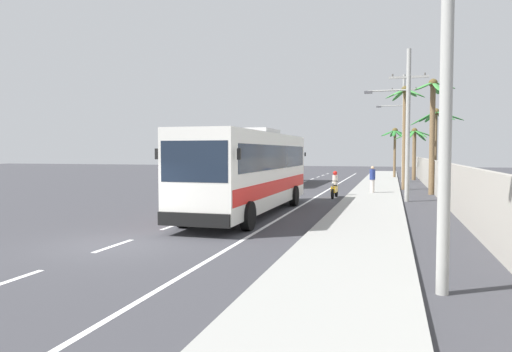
{
  "coord_description": "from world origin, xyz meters",
  "views": [
    {
      "loc": [
        7.84,
        -12.18,
        2.76
      ],
      "look_at": [
        2.06,
        7.84,
        1.7
      ],
      "focal_mm": 33.16,
      "sensor_mm": 36.0,
      "label": 1
    }
  ],
  "objects_px": {
    "utility_pole_far": "(402,125)",
    "palm_second": "(436,127)",
    "palm_third": "(395,140)",
    "coach_bus_foreground": "(250,169)",
    "utility_pole_nearest": "(443,57)",
    "palm_fourth": "(414,144)",
    "palm_farthest": "(432,119)",
    "pedestrian_near_kerb": "(372,179)",
    "utility_pole_mid": "(406,121)",
    "palm_nearest": "(405,119)",
    "coach_bus_far_lane": "(276,162)",
    "motorcycle_beside_bus": "(335,187)"
  },
  "relations": [
    {
      "from": "utility_pole_nearest",
      "to": "palm_fourth",
      "type": "bearing_deg",
      "value": 88.27
    },
    {
      "from": "coach_bus_far_lane",
      "to": "pedestrian_near_kerb",
      "type": "height_order",
      "value": "coach_bus_far_lane"
    },
    {
      "from": "palm_nearest",
      "to": "palm_third",
      "type": "bearing_deg",
      "value": 92.32
    },
    {
      "from": "palm_second",
      "to": "palm_farthest",
      "type": "height_order",
      "value": "palm_farthest"
    },
    {
      "from": "coach_bus_far_lane",
      "to": "palm_second",
      "type": "bearing_deg",
      "value": -1.47
    },
    {
      "from": "coach_bus_foreground",
      "to": "palm_nearest",
      "type": "distance_m",
      "value": 17.84
    },
    {
      "from": "pedestrian_near_kerb",
      "to": "palm_nearest",
      "type": "height_order",
      "value": "palm_nearest"
    },
    {
      "from": "pedestrian_near_kerb",
      "to": "utility_pole_far",
      "type": "bearing_deg",
      "value": -43.4
    },
    {
      "from": "palm_fourth",
      "to": "coach_bus_foreground",
      "type": "bearing_deg",
      "value": -105.76
    },
    {
      "from": "motorcycle_beside_bus",
      "to": "palm_fourth",
      "type": "xyz_separation_m",
      "value": [
        5.39,
        20.22,
        2.93
      ]
    },
    {
      "from": "coach_bus_far_lane",
      "to": "palm_nearest",
      "type": "distance_m",
      "value": 11.22
    },
    {
      "from": "pedestrian_near_kerb",
      "to": "utility_pole_mid",
      "type": "height_order",
      "value": "utility_pole_mid"
    },
    {
      "from": "motorcycle_beside_bus",
      "to": "utility_pole_far",
      "type": "xyz_separation_m",
      "value": [
        4.18,
        16.73,
        4.57
      ]
    },
    {
      "from": "palm_third",
      "to": "palm_farthest",
      "type": "bearing_deg",
      "value": -83.26
    },
    {
      "from": "pedestrian_near_kerb",
      "to": "utility_pole_far",
      "type": "xyz_separation_m",
      "value": [
        2.07,
        14.11,
        4.19
      ]
    },
    {
      "from": "coach_bus_foreground",
      "to": "palm_third",
      "type": "height_order",
      "value": "palm_third"
    },
    {
      "from": "palm_second",
      "to": "palm_third",
      "type": "xyz_separation_m",
      "value": [
        -2.96,
        12.51,
        -0.66
      ]
    },
    {
      "from": "motorcycle_beside_bus",
      "to": "palm_third",
      "type": "relative_size",
      "value": 0.37
    },
    {
      "from": "utility_pole_mid",
      "to": "utility_pole_far",
      "type": "height_order",
      "value": "utility_pole_far"
    },
    {
      "from": "motorcycle_beside_bus",
      "to": "utility_pole_far",
      "type": "height_order",
      "value": "utility_pole_far"
    },
    {
      "from": "palm_nearest",
      "to": "palm_farthest",
      "type": "distance_m",
      "value": 4.09
    },
    {
      "from": "coach_bus_foreground",
      "to": "utility_pole_nearest",
      "type": "distance_m",
      "value": 12.73
    },
    {
      "from": "utility_pole_far",
      "to": "utility_pole_mid",
      "type": "bearing_deg",
      "value": -90.48
    },
    {
      "from": "pedestrian_near_kerb",
      "to": "utility_pole_nearest",
      "type": "xyz_separation_m",
      "value": [
        2.1,
        -21.56,
        3.52
      ]
    },
    {
      "from": "coach_bus_foreground",
      "to": "utility_pole_far",
      "type": "height_order",
      "value": "utility_pole_far"
    },
    {
      "from": "palm_farthest",
      "to": "utility_pole_mid",
      "type": "bearing_deg",
      "value": -109.48
    },
    {
      "from": "coach_bus_foreground",
      "to": "palm_third",
      "type": "xyz_separation_m",
      "value": [
        6.29,
        31.2,
        2.03
      ]
    },
    {
      "from": "coach_bus_far_lane",
      "to": "palm_third",
      "type": "bearing_deg",
      "value": 51.39
    },
    {
      "from": "utility_pole_nearest",
      "to": "palm_second",
      "type": "bearing_deg",
      "value": 85.46
    },
    {
      "from": "coach_bus_far_lane",
      "to": "palm_farthest",
      "type": "distance_m",
      "value": 13.98
    },
    {
      "from": "utility_pole_far",
      "to": "palm_third",
      "type": "xyz_separation_m",
      "value": [
        -0.63,
        5.89,
        -1.19
      ]
    },
    {
      "from": "utility_pole_mid",
      "to": "palm_fourth",
      "type": "distance_m",
      "value": 21.39
    },
    {
      "from": "utility_pole_mid",
      "to": "utility_pole_nearest",
      "type": "bearing_deg",
      "value": -89.43
    },
    {
      "from": "utility_pole_far",
      "to": "palm_second",
      "type": "bearing_deg",
      "value": -70.58
    },
    {
      "from": "utility_pole_far",
      "to": "palm_second",
      "type": "distance_m",
      "value": 7.04
    },
    {
      "from": "palm_second",
      "to": "palm_fourth",
      "type": "height_order",
      "value": "palm_second"
    },
    {
      "from": "pedestrian_near_kerb",
      "to": "palm_nearest",
      "type": "bearing_deg",
      "value": -57.58
    },
    {
      "from": "pedestrian_near_kerb",
      "to": "utility_pole_mid",
      "type": "bearing_deg",
      "value": 172.21
    },
    {
      "from": "palm_fourth",
      "to": "palm_farthest",
      "type": "height_order",
      "value": "palm_farthest"
    },
    {
      "from": "palm_second",
      "to": "palm_third",
      "type": "distance_m",
      "value": 12.88
    },
    {
      "from": "coach_bus_far_lane",
      "to": "utility_pole_mid",
      "type": "distance_m",
      "value": 15.62
    },
    {
      "from": "utility_pole_mid",
      "to": "palm_third",
      "type": "distance_m",
      "value": 23.73
    },
    {
      "from": "palm_third",
      "to": "palm_fourth",
      "type": "relative_size",
      "value": 1.03
    },
    {
      "from": "coach_bus_far_lane",
      "to": "pedestrian_near_kerb",
      "type": "bearing_deg",
      "value": -43.29
    },
    {
      "from": "palm_fourth",
      "to": "palm_nearest",
      "type": "bearing_deg",
      "value": -95.55
    },
    {
      "from": "coach_bus_far_lane",
      "to": "palm_second",
      "type": "relative_size",
      "value": 1.81
    },
    {
      "from": "pedestrian_near_kerb",
      "to": "palm_fourth",
      "type": "height_order",
      "value": "palm_fourth"
    },
    {
      "from": "palm_fourth",
      "to": "coach_bus_far_lane",
      "type": "bearing_deg",
      "value": -139.77
    },
    {
      "from": "coach_bus_foreground",
      "to": "palm_second",
      "type": "xyz_separation_m",
      "value": [
        9.25,
        18.69,
        2.69
      ]
    },
    {
      "from": "pedestrian_near_kerb",
      "to": "utility_pole_far",
      "type": "distance_m",
      "value": 14.86
    }
  ]
}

